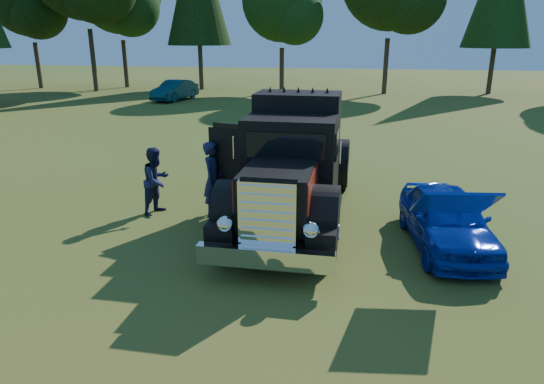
{
  "coord_description": "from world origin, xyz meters",
  "views": [
    {
      "loc": [
        2.42,
        -9.25,
        4.32
      ],
      "look_at": [
        0.62,
        0.43,
        1.13
      ],
      "focal_mm": 32.0,
      "sensor_mm": 36.0,
      "label": 1
    }
  ],
  "objects": [
    {
      "name": "ground",
      "position": [
        0.0,
        0.0,
        0.0
      ],
      "size": [
        120.0,
        120.0,
        0.0
      ],
      "primitive_type": "plane",
      "color": "#2E5619",
      "rests_on": "ground"
    },
    {
      "name": "diamond_t_truck",
      "position": [
        0.86,
        1.76,
        1.28
      ],
      "size": [
        3.36,
        7.16,
        3.0
      ],
      "color": "black",
      "rests_on": "ground"
    },
    {
      "name": "hotrod_coupe",
      "position": [
        4.3,
        0.81,
        0.64
      ],
      "size": [
        1.94,
        4.15,
        1.89
      ],
      "color": "#072CAA",
      "rests_on": "ground"
    },
    {
      "name": "spectator_near",
      "position": [
        -1.13,
        1.82,
        0.93
      ],
      "size": [
        0.51,
        0.72,
        1.86
      ],
      "primitive_type": "imported",
      "rotation": [
        0.0,
        0.0,
        1.48
      ],
      "color": "#1E1F47",
      "rests_on": "ground"
    },
    {
      "name": "spectator_far",
      "position": [
        -2.57,
        1.68,
        0.85
      ],
      "size": [
        0.87,
        0.98,
        1.7
      ],
      "primitive_type": "imported",
      "rotation": [
        0.0,
        0.0,
        1.26
      ],
      "color": "#1D2D44",
      "rests_on": "ground"
    },
    {
      "name": "distant_teal_car",
      "position": [
        -10.51,
        23.23,
        0.69
      ],
      "size": [
        2.23,
        4.37,
        1.37
      ],
      "primitive_type": "imported",
      "rotation": [
        0.0,
        0.0,
        -0.19
      ],
      "color": "#0A3B40",
      "rests_on": "ground"
    }
  ]
}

